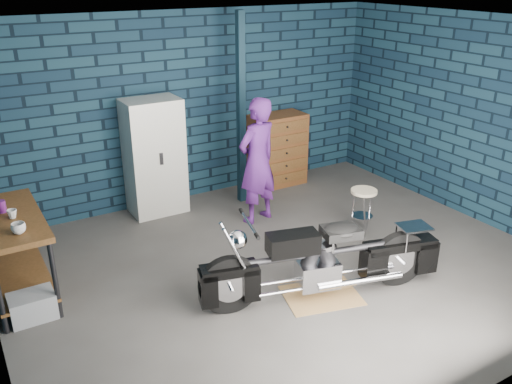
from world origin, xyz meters
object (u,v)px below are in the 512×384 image
locker (155,157)px  shop_stool (362,212)px  storage_bin (33,306)px  workbench (17,256)px  person (257,161)px  tool_chest (278,150)px  motorcycle (324,255)px

locker → shop_stool: (2.02, -2.01, -0.50)m
storage_bin → workbench: bearing=92.3°
person → storage_bin: size_ratio=3.98×
workbench → tool_chest: bearing=17.6°
motorcycle → shop_stool: (1.34, 0.92, -0.19)m
shop_stool → storage_bin: bearing=176.8°
person → locker: 1.44m
workbench → locker: (2.02, 1.29, 0.35)m
shop_stool → workbench: bearing=169.8°
storage_bin → locker: 2.76m
person → storage_bin: person is taller
motorcycle → locker: (-0.68, 2.93, 0.32)m
person → tool_chest: 1.40m
person → storage_bin: 3.25m
workbench → person: person is taller
storage_bin → tool_chest: (4.03, 1.79, 0.43)m
person → tool_chest: bearing=-148.8°
tool_chest → shop_stool: size_ratio=1.86×
motorcycle → person: person is taller
person → tool_chest: (0.96, 0.98, -0.29)m
workbench → locker: 2.42m
tool_chest → shop_stool: 2.03m
motorcycle → storage_bin: 2.94m
storage_bin → shop_stool: (4.02, -0.23, 0.17)m
workbench → person: size_ratio=0.82×
workbench → tool_chest: (4.05, 1.29, 0.11)m
person → storage_bin: bearing=0.7°
tool_chest → storage_bin: bearing=-156.1°
person → locker: size_ratio=1.06×
person → storage_bin: (-3.06, -0.81, -0.72)m
motorcycle → person: bearing=93.8°
workbench → tool_chest: size_ratio=1.24×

